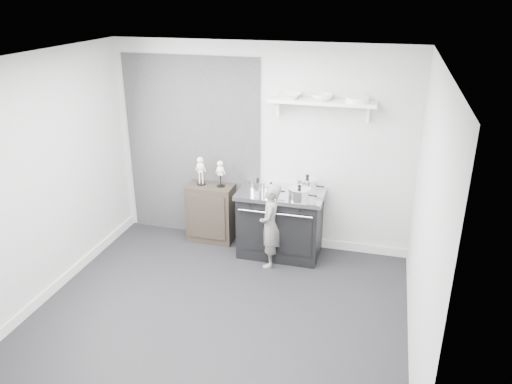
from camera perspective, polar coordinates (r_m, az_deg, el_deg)
ground at (r=5.63m, az=-4.29°, el=-13.56°), size 4.00×4.00×0.00m
room_shell at (r=5.02m, az=-5.23°, el=2.96°), size 4.02×3.62×2.71m
wall_shelf at (r=6.15m, az=7.57°, el=10.07°), size 1.30×0.26×0.24m
stove at (r=6.54m, az=2.80°, el=-3.52°), size 1.10×0.69×0.88m
side_cabinet at (r=6.93m, az=-5.13°, el=-2.37°), size 0.63×0.37×0.82m
child at (r=6.22m, az=1.64°, el=-3.84°), size 0.29×0.42×1.10m
pot_front_left at (r=6.31m, az=0.20°, el=0.65°), size 0.31×0.22×0.20m
pot_back_right at (r=6.37m, az=5.87°, el=0.84°), size 0.36×0.27×0.23m
pot_front_right at (r=6.12m, az=4.96°, el=-0.20°), size 0.36×0.27×0.20m
pot_front_center at (r=6.24m, az=1.73°, el=0.26°), size 0.27×0.19×0.17m
skeleton_full at (r=6.74m, az=-6.35°, el=2.66°), size 0.13×0.08×0.45m
skeleton_torso at (r=6.65m, az=-4.09°, el=2.33°), size 0.12×0.08×0.42m
bowl_large at (r=6.19m, az=3.86°, el=10.93°), size 0.28×0.28×0.07m
bowl_small at (r=6.13m, az=7.57°, el=10.70°), size 0.25×0.25×0.08m
plate_stack at (r=6.09m, az=11.49°, el=10.30°), size 0.28×0.28×0.06m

